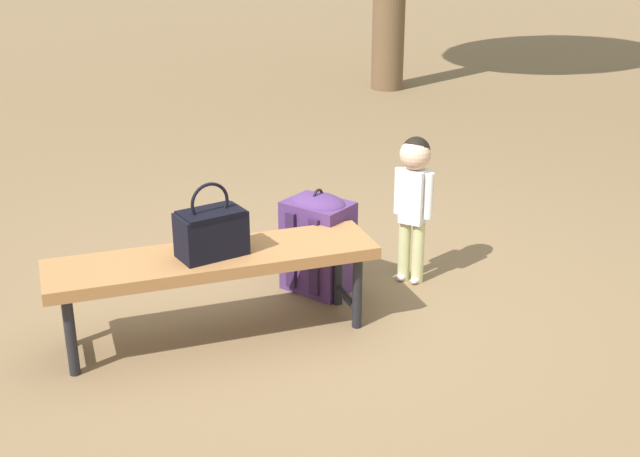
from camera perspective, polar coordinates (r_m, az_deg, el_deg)
ground_plane at (r=4.55m, az=-0.38°, el=-5.30°), size 40.00×40.00×0.00m
park_bench at (r=4.12m, az=-7.24°, el=-2.43°), size 1.60×0.41×0.45m
handbag at (r=4.03m, az=-7.38°, el=-0.16°), size 0.35×0.25×0.37m
child_standing at (r=4.67m, az=6.39°, el=2.79°), size 0.18×0.19×0.85m
backpack_large at (r=4.63m, az=-0.12°, el=-0.77°), size 0.41×0.44×0.59m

